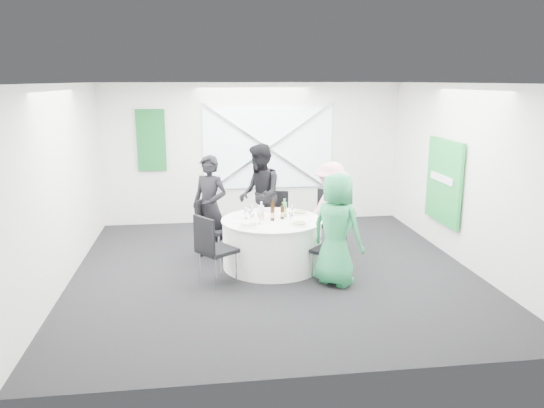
{
  "coord_description": "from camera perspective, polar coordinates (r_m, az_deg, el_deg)",
  "views": [
    {
      "loc": [
        -1.07,
        -7.59,
        2.84
      ],
      "look_at": [
        0.0,
        0.2,
        1.0
      ],
      "focal_mm": 35.0,
      "sensor_mm": 36.0,
      "label": 1
    }
  ],
  "objects": [
    {
      "name": "clear_water_bottle",
      "position": [
        8.07,
        -1.15,
        -0.96
      ],
      "size": [
        0.08,
        0.08,
        0.29
      ],
      "color": "white",
      "rests_on": "banquet_table"
    },
    {
      "name": "banquet_table",
      "position": [
        8.24,
        0.0,
        -4.2
      ],
      "size": [
        1.56,
        1.56,
        0.76
      ],
      "color": "white",
      "rests_on": "floor"
    },
    {
      "name": "chair_front_left",
      "position": [
        7.47,
        -6.49,
        -4.37
      ],
      "size": [
        0.65,
        0.65,
        1.02
      ],
      "rotation": [
        0.0,
        0.0,
        2.19
      ],
      "color": "black",
      "rests_on": "floor"
    },
    {
      "name": "wall_front",
      "position": [
        4.93,
        5.07,
        -3.89
      ],
      "size": [
        6.0,
        0.0,
        6.0
      ],
      "primitive_type": "plane",
      "rotation": [
        -1.57,
        0.0,
        0.0
      ],
      "color": "silver",
      "rests_on": "floor"
    },
    {
      "name": "knife_b",
      "position": [
        7.65,
        -2.06,
        -2.59
      ],
      "size": [
        0.1,
        0.13,
        0.01
      ],
      "primitive_type": "cube",
      "rotation": [
        0.0,
        0.0,
        -2.5
      ],
      "color": "silver",
      "rests_on": "banquet_table"
    },
    {
      "name": "window_brace_a",
      "position": [
        10.68,
        -0.39,
        5.97
      ],
      "size": [
        2.63,
        0.05,
        1.84
      ],
      "primitive_type": "cube",
      "rotation": [
        0.0,
        0.97,
        0.0
      ],
      "color": "silver",
      "rests_on": "window_panel"
    },
    {
      "name": "plate_back_left",
      "position": [
        8.27,
        -3.54,
        -1.37
      ],
      "size": [
        0.25,
        0.25,
        0.01
      ],
      "color": "white",
      "rests_on": "banquet_table"
    },
    {
      "name": "green_sign",
      "position": [
        9.27,
        17.98,
        2.33
      ],
      "size": [
        0.05,
        1.2,
        1.4
      ],
      "primitive_type": "cube",
      "color": "green",
      "rests_on": "wall_right"
    },
    {
      "name": "plate_back",
      "position": [
        8.61,
        -0.06,
        -0.75
      ],
      "size": [
        0.26,
        0.26,
        0.01
      ],
      "color": "white",
      "rests_on": "banquet_table"
    },
    {
      "name": "plate_front_left",
      "position": [
        7.69,
        -2.59,
        -2.47
      ],
      "size": [
        0.26,
        0.26,
        0.01
      ],
      "color": "white",
      "rests_on": "banquet_table"
    },
    {
      "name": "knife_a",
      "position": [
        8.63,
        -1.75,
        -0.76
      ],
      "size": [
        0.15,
        0.02,
        0.01
      ],
      "primitive_type": "cube",
      "rotation": [
        0.0,
        0.0,
        1.61
      ],
      "color": "silver",
      "rests_on": "banquet_table"
    },
    {
      "name": "wine_glass_a",
      "position": [
        7.83,
        -1.34,
        -1.29
      ],
      "size": [
        0.07,
        0.07,
        0.17
      ],
      "color": "white",
      "rests_on": "banquet_table"
    },
    {
      "name": "person_woman_green",
      "position": [
        7.48,
        6.97,
        -2.73
      ],
      "size": [
        0.91,
        0.92,
        1.61
      ],
      "primitive_type": "imported",
      "rotation": [
        0.0,
        0.0,
        2.33
      ],
      "color": "#279152",
      "rests_on": "floor"
    },
    {
      "name": "wine_glass_c",
      "position": [
        8.36,
        -2.07,
        -0.37
      ],
      "size": [
        0.07,
        0.07,
        0.17
      ],
      "color": "white",
      "rests_on": "banquet_table"
    },
    {
      "name": "chair_back_left",
      "position": [
        8.67,
        -6.78,
        -2.12
      ],
      "size": [
        0.61,
        0.6,
        0.97
      ],
      "rotation": [
        0.0,
        0.0,
        1.03
      ],
      "color": "black",
      "rests_on": "floor"
    },
    {
      "name": "chair_back_right",
      "position": [
        9.07,
        5.51,
        -1.19
      ],
      "size": [
        0.65,
        0.65,
        1.02
      ],
      "rotation": [
        0.0,
        0.0,
        -0.91
      ],
      "color": "black",
      "rests_on": "floor"
    },
    {
      "name": "floor",
      "position": [
        8.18,
        0.19,
        -7.16
      ],
      "size": [
        6.0,
        6.0,
        0.0
      ],
      "primitive_type": "plane",
      "color": "black",
      "rests_on": "ground"
    },
    {
      "name": "knife_c",
      "position": [
        8.25,
        -3.94,
        -1.44
      ],
      "size": [
        0.1,
        0.13,
        0.01
      ],
      "primitive_type": "cube",
      "rotation": [
        0.0,
        0.0,
        2.53
      ],
      "color": "silver",
      "rests_on": "banquet_table"
    },
    {
      "name": "knife_d",
      "position": [
        8.0,
        3.96,
        -1.92
      ],
      "size": [
        0.11,
        0.12,
        0.01
      ],
      "primitive_type": "cube",
      "rotation": [
        0.0,
        0.0,
        -0.72
      ],
      "color": "silver",
      "rests_on": "banquet_table"
    },
    {
      "name": "window_brace_b",
      "position": [
        10.68,
        -0.39,
        5.97
      ],
      "size": [
        2.63,
        0.05,
        1.84
      ],
      "primitive_type": "cube",
      "rotation": [
        0.0,
        -0.97,
        0.0
      ],
      "color": "silver",
      "rests_on": "window_panel"
    },
    {
      "name": "beer_bottle_c",
      "position": [
        8.13,
        1.12,
        -0.96
      ],
      "size": [
        0.06,
        0.06,
        0.25
      ],
      "color": "#3D1D0B",
      "rests_on": "banquet_table"
    },
    {
      "name": "wine_glass_g",
      "position": [
        8.01,
        -2.39,
        -0.98
      ],
      "size": [
        0.07,
        0.07,
        0.17
      ],
      "color": "white",
      "rests_on": "banquet_table"
    },
    {
      "name": "beer_bottle_a",
      "position": [
        8.16,
        -1.06,
        -0.88
      ],
      "size": [
        0.06,
        0.06,
        0.26
      ],
      "color": "#3D1D0B",
      "rests_on": "banquet_table"
    },
    {
      "name": "wine_glass_e",
      "position": [
        8.16,
        -2.85,
        -0.71
      ],
      "size": [
        0.07,
        0.07,
        0.17
      ],
      "color": "white",
      "rests_on": "banquet_table"
    },
    {
      "name": "wall_right",
      "position": [
        8.73,
        20.12,
        2.87
      ],
      "size": [
        0.0,
        6.0,
        6.0
      ],
      "primitive_type": "plane",
      "rotation": [
        1.57,
        0.0,
        -1.57
      ],
      "color": "silver",
      "rests_on": "floor"
    },
    {
      "name": "person_man_back_left",
      "position": [
        8.63,
        -6.69,
        -0.32
      ],
      "size": [
        0.73,
        0.67,
        1.68
      ],
      "primitive_type": "imported",
      "rotation": [
        0.0,
        0.0,
        -0.57
      ],
      "color": "black",
      "rests_on": "floor"
    },
    {
      "name": "fork_a",
      "position": [
        8.68,
        0.7,
        -0.67
      ],
      "size": [
        0.15,
        0.02,
        0.01
      ],
      "primitive_type": "cube",
      "rotation": [
        0.0,
        0.0,
        1.55
      ],
      "color": "silver",
      "rests_on": "banquet_table"
    },
    {
      "name": "wall_back",
      "position": [
        10.74,
        -2.04,
        5.47
      ],
      "size": [
        6.0,
        0.0,
        6.0
      ],
      "primitive_type": "plane",
      "rotation": [
        1.57,
        0.0,
        0.0
      ],
      "color": "silver",
      "rests_on": "floor"
    },
    {
      "name": "wine_glass_d",
      "position": [
        8.25,
        -2.21,
        -0.55
      ],
      "size": [
        0.07,
        0.07,
        0.17
      ],
      "color": "white",
      "rests_on": "banquet_table"
    },
    {
      "name": "plate_back_right",
      "position": [
        8.47,
        3.04,
        -0.95
      ],
      "size": [
        0.29,
        0.29,
        0.04
      ],
      "color": "white",
      "rests_on": "banquet_table"
    },
    {
      "name": "chair_front_right",
      "position": [
        7.7,
        6.54,
        -4.48
      ],
      "size": [
        0.57,
        0.57,
        0.89
      ],
      "rotation": [
        0.0,
        0.0,
        3.99
      ],
      "color": "black",
      "rests_on": "floor"
    },
    {
      "name": "green_water_bottle",
      "position": [
        8.25,
        1.34,
        -0.62
      ],
      "size": [
        0.08,
        0.08,
        0.29
      ],
      "color": "green",
      "rests_on": "banquet_table"
    },
    {
      "name": "fork_c",
      "position": [
        8.51,
        -2.95,
        -0.98
      ],
      "size": [
        0.09,
        0.14,
        0.01
      ],
      "primitive_type": "cube",
      "rotation": [
        0.0,
        0.0,
        2.6
      ],
      "color": "silver",
      "rests_on": "banquet_table"
    },
    {
      "name": "wine_glass_b",
      "position": [
        7.88,
        2.05,
        -1.21
      ],
      "size": [
        0.07,
        0.07,
        0.17
      ],
      "color": "white",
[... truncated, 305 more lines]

